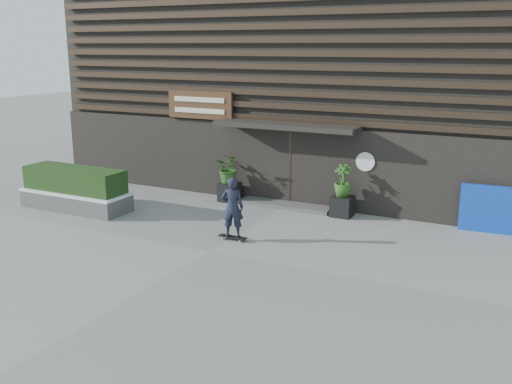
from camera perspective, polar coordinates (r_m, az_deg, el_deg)
The scene contains 12 objects.
ground at distance 14.39m, azimuth -4.60°, elevation -5.84°, with size 80.00×80.00×0.00m, color gray.
entrance_step at distance 18.26m, azimuth 2.93°, elevation -1.25°, with size 3.00×0.80×0.12m, color #4B4A48.
planter_pot_left at distance 18.85m, azimuth -2.59°, elevation 0.00°, with size 0.60×0.60×0.60m, color black.
bamboo_left at distance 18.67m, azimuth -2.62°, elevation 2.32°, with size 0.86×0.75×0.96m, color #2D591E.
planter_pot_right at distance 17.36m, azimuth 8.41°, elevation -1.39°, with size 0.60×0.60×0.60m, color black.
bamboo_right at distance 17.17m, azimuth 8.50°, elevation 1.12°, with size 0.54×0.54×0.96m, color #2D591E.
raised_bed at distance 18.80m, azimuth -17.13°, elevation -0.82°, with size 3.50×1.20×0.50m, color #484845.
snow_layer at distance 18.73m, azimuth -17.20°, elevation 0.03°, with size 3.50×1.20×0.08m, color white.
hedge at distance 18.65m, azimuth -17.28°, elevation 1.20°, with size 3.30×1.00×0.70m, color #193312.
blue_tarp at distance 16.80m, azimuth 21.59°, elevation -1.55°, with size 1.38×0.12×1.30m, color #0D37B4.
building at distance 22.63m, azimuth 8.71°, elevation 11.68°, with size 18.00×11.00×8.00m.
skateboarder at distance 14.93m, azimuth -2.32°, elevation -1.53°, with size 0.78×0.54×1.67m.
Camera 1 is at (7.12, -11.50, 4.91)m, focal length 40.98 mm.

